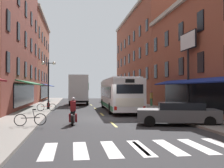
{
  "coord_description": "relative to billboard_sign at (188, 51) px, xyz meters",
  "views": [
    {
      "loc": [
        -2.49,
        -19.73,
        2.19
      ],
      "look_at": [
        0.92,
        3.44,
        2.56
      ],
      "focal_mm": 43.54,
      "sensor_mm": 36.0,
      "label": 1
    }
  ],
  "objects": [
    {
      "name": "ground_plane",
      "position": [
        -7.05,
        -1.6,
        -5.33
      ],
      "size": [
        34.8,
        80.0,
        0.1
      ],
      "primitive_type": "cube",
      "color": "#333335"
    },
    {
      "name": "lane_centre_dashes",
      "position": [
        -7.05,
        -1.85,
        -5.28
      ],
      "size": [
        0.14,
        73.9,
        0.01
      ],
      "color": "#DBCC4C",
      "rests_on": "ground"
    },
    {
      "name": "crosswalk_near",
      "position": [
        -7.05,
        -11.6,
        -5.28
      ],
      "size": [
        7.1,
        2.8,
        0.01
      ],
      "color": "silver",
      "rests_on": "ground"
    },
    {
      "name": "sidewalk_left",
      "position": [
        -12.95,
        -1.6,
        -5.21
      ],
      "size": [
        3.0,
        80.0,
        0.14
      ],
      "primitive_type": "cube",
      "color": "gray",
      "rests_on": "ground"
    },
    {
      "name": "sidewalk_right",
      "position": [
        -1.15,
        -1.6,
        -5.21
      ],
      "size": [
        3.0,
        80.0,
        0.14
      ],
      "primitive_type": "cube",
      "color": "gray",
      "rests_on": "ground"
    },
    {
      "name": "billboard_sign",
      "position": [
        0.0,
        0.0,
        0.0
      ],
      "size": [
        0.4,
        2.95,
        6.73
      ],
      "color": "black",
      "rests_on": "sidewalk_right"
    },
    {
      "name": "transit_bus",
      "position": [
        -5.06,
        4.75,
        -3.64
      ],
      "size": [
        2.92,
        12.17,
        3.11
      ],
      "color": "white",
      "rests_on": "ground"
    },
    {
      "name": "box_truck",
      "position": [
        -8.62,
        14.94,
        -3.29
      ],
      "size": [
        2.74,
        7.23,
        3.86
      ],
      "color": "#B21E19",
      "rests_on": "ground"
    },
    {
      "name": "sedan_near",
      "position": [
        -3.3,
        -5.95,
        -4.58
      ],
      "size": [
        5.04,
        3.01,
        1.35
      ],
      "color": "#515154",
      "rests_on": "ground"
    },
    {
      "name": "sedan_mid",
      "position": [
        -8.52,
        23.25,
        -4.57
      ],
      "size": [
        2.01,
        4.47,
        1.41
      ],
      "color": "silver",
      "rests_on": "ground"
    },
    {
      "name": "motorcycle_rider",
      "position": [
        -9.48,
        -4.69,
        -4.57
      ],
      "size": [
        0.62,
        2.07,
        1.66
      ],
      "color": "black",
      "rests_on": "ground"
    },
    {
      "name": "bicycle_near",
      "position": [
        -11.82,
        3.83,
        -4.78
      ],
      "size": [
        1.71,
        0.48,
        0.91
      ],
      "color": "black",
      "rests_on": "sidewalk_left"
    },
    {
      "name": "bicycle_mid",
      "position": [
        -11.79,
        -5.95,
        -4.78
      ],
      "size": [
        1.7,
        0.48,
        0.91
      ],
      "color": "black",
      "rests_on": "sidewalk_left"
    },
    {
      "name": "pedestrian_near",
      "position": [
        -1.15,
        14.03,
        -4.19
      ],
      "size": [
        0.36,
        0.51,
        1.79
      ],
      "rotation": [
        0.0,
        0.0,
        3.02
      ],
      "color": "#4C4C51",
      "rests_on": "sidewalk_right"
    },
    {
      "name": "pedestrian_mid",
      "position": [
        -0.28,
        9.65,
        -4.22
      ],
      "size": [
        0.36,
        0.36,
        1.78
      ],
      "rotation": [
        0.0,
        0.0,
        3.42
      ],
      "color": "#33663F",
      "rests_on": "sidewalk_right"
    },
    {
      "name": "street_lamp_twin",
      "position": [
        -11.88,
        6.35,
        -2.51
      ],
      "size": [
        1.42,
        0.32,
        4.73
      ],
      "color": "black",
      "rests_on": "sidewalk_left"
    }
  ]
}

